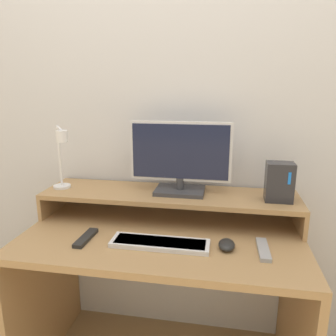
# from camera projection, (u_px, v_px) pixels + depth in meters

# --- Properties ---
(wall_back) EXTENTS (6.00, 0.05, 2.50)m
(wall_back) POSITION_uv_depth(u_px,v_px,m) (175.00, 101.00, 1.61)
(wall_back) COLOR silver
(wall_back) RESTS_ON ground_plane
(desk) EXTENTS (1.19, 0.63, 0.71)m
(desk) POSITION_uv_depth(u_px,v_px,m) (162.00, 275.00, 1.46)
(desk) COLOR #A87F51
(desk) RESTS_ON ground_plane
(monitor_shelf) EXTENTS (1.19, 0.29, 0.13)m
(monitor_shelf) POSITION_uv_depth(u_px,v_px,m) (169.00, 196.00, 1.54)
(monitor_shelf) COLOR #A87F51
(monitor_shelf) RESTS_ON desk
(monitor) EXTENTS (0.47, 0.16, 0.33)m
(monitor) POSITION_uv_depth(u_px,v_px,m) (180.00, 158.00, 1.50)
(monitor) COLOR #38383D
(monitor) RESTS_ON monitor_shelf
(desk_lamp) EXTENTS (0.15, 0.19, 0.31)m
(desk_lamp) POSITION_uv_depth(u_px,v_px,m) (61.00, 155.00, 1.50)
(desk_lamp) COLOR silver
(desk_lamp) RESTS_ON monitor_shelf
(router_dock) EXTENTS (0.12, 0.09, 0.17)m
(router_dock) POSITION_uv_depth(u_px,v_px,m) (279.00, 182.00, 1.41)
(router_dock) COLOR #28282D
(router_dock) RESTS_ON monitor_shelf
(keyboard) EXTENTS (0.39, 0.11, 0.02)m
(keyboard) POSITION_uv_depth(u_px,v_px,m) (160.00, 243.00, 1.30)
(keyboard) COLOR silver
(keyboard) RESTS_ON desk
(mouse) EXTENTS (0.06, 0.09, 0.03)m
(mouse) POSITION_uv_depth(u_px,v_px,m) (227.00, 245.00, 1.27)
(mouse) COLOR black
(mouse) RESTS_ON desk
(remote_control) EXTENTS (0.05, 0.16, 0.02)m
(remote_control) POSITION_uv_depth(u_px,v_px,m) (86.00, 238.00, 1.35)
(remote_control) COLOR black
(remote_control) RESTS_ON desk
(remote_secondary) EXTENTS (0.04, 0.17, 0.02)m
(remote_secondary) POSITION_uv_depth(u_px,v_px,m) (263.00, 249.00, 1.25)
(remote_secondary) COLOR #99999E
(remote_secondary) RESTS_ON desk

